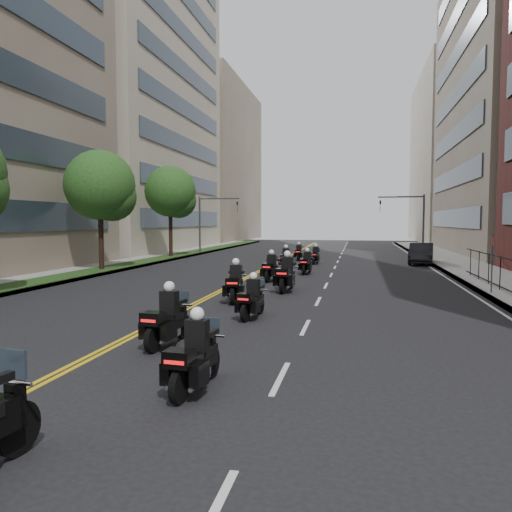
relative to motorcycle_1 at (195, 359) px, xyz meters
The scene contains 20 objects.
sidewalk_right 23.47m from the motorcycle_1, 64.04° to the left, with size 4.00×90.00×0.15m, color gray.
sidewalk_left 25.18m from the motorcycle_1, 123.05° to the left, with size 4.00×90.00×0.15m, color gray.
grass_strip 24.75m from the motorcycle_1, 121.50° to the left, with size 2.00×90.00×0.04m, color #1A3814.
building_right_far 77.68m from the motorcycle_1, 75.06° to the left, with size 15.00×28.00×26.00m, color #AD9C8B.
building_left_mid 52.67m from the motorcycle_1, 118.26° to the left, with size 16.11×28.00×34.00m.
building_left_far 78.78m from the motorcycle_1, 107.76° to the left, with size 16.00×28.00×26.00m, color #7A6B59.
street_trees 19.99m from the motorcycle_1, 130.99° to the left, with size 4.40×38.40×7.98m.
traffic_signal_right 39.01m from the motorcycle_1, 78.42° to the left, with size 4.09×0.20×5.60m.
traffic_signal_left 39.85m from the motorcycle_1, 106.48° to the left, with size 4.09×0.20×5.60m.
motorcycle_1 is the anchor object (origin of this frame).
motorcycle_2 3.61m from the motorcycle_1, 119.87° to the left, with size 0.67×2.26×1.67m.
motorcycle_3 7.18m from the motorcycle_1, 93.29° to the left, with size 0.63×2.06×1.53m.
motorcycle_4 10.48m from the motorcycle_1, 99.69° to the left, with size 0.68×2.36×1.74m.
motorcycle_5 13.63m from the motorcycle_1, 90.72° to the left, with size 0.66×2.54×1.87m.
motorcycle_6 17.43m from the motorcycle_1, 95.10° to the left, with size 0.60×2.29×1.69m.
motorcycle_7 21.39m from the motorcycle_1, 90.08° to the left, with size 0.63×2.15×1.59m.
motorcycle_8 24.49m from the motorcycle_1, 94.11° to the left, with size 0.51×2.21×1.63m.
motorcycle_9 28.52m from the motorcycle_1, 90.18° to the left, with size 0.58×2.07×1.53m.
motorcycle_10 31.75m from the motorcycle_1, 93.10° to the left, with size 0.47×2.06×1.52m.
parked_sedan 31.03m from the motorcycle_1, 75.69° to the left, with size 1.67×4.79×1.58m, color black.
Camera 1 is at (4.72, -4.93, 3.23)m, focal length 35.00 mm.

